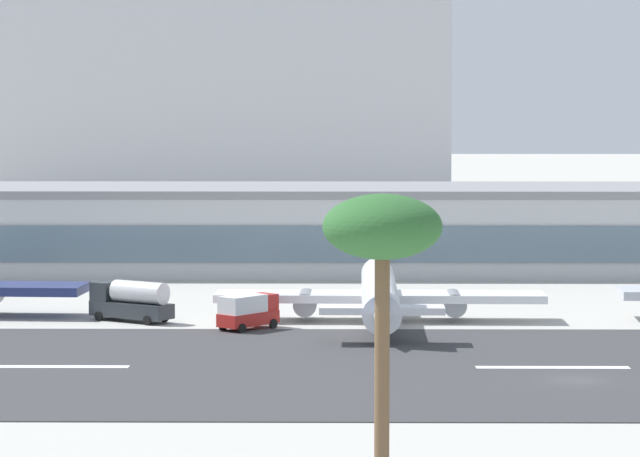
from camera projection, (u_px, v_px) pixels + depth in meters
ground_plane at (576, 381)px, 111.32m from camera, size 1400.00×1400.00×0.00m
runway_strip at (565, 368)px, 116.81m from camera, size 800.00×42.18×0.08m
runway_centreline_dash_3 at (52, 367)px, 117.19m from camera, size 12.00×1.20×0.01m
runway_centreline_dash_4 at (553, 367)px, 116.82m from camera, size 12.00×1.20×0.01m
terminal_building at (370, 228)px, 193.35m from camera, size 170.65×28.73×10.73m
distant_hotel_block at (186, 99)px, 325.62m from camera, size 112.96×34.45×47.12m
airliner_navy_tail_gate_1 at (380, 295)px, 143.35m from camera, size 31.80×39.44×8.23m
service_fuel_truck_0 at (131, 300)px, 143.61m from camera, size 8.60×6.67×3.95m
service_box_truck_1 at (248, 310)px, 138.05m from camera, size 5.71×6.13×3.25m
palm_tree_1 at (382, 237)px, 70.31m from camera, size 5.65×5.65×15.99m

